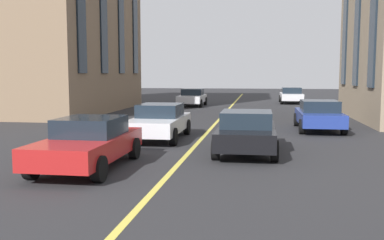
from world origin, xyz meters
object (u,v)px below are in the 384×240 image
object	(u,v)px
car_white_mid	(291,95)
car_white_trailing	(159,121)
car_white_parked_b	(192,97)
car_blue_near	(319,115)
car_black_parked_a	(247,131)
car_red_oncoming	(89,142)

from	to	relation	value
car_white_mid	car_white_trailing	bearing A→B (deg)	163.55
car_white_parked_b	car_blue_near	size ratio (longest dim) A/B	1.00
car_white_mid	car_black_parked_a	bearing A→B (deg)	172.93
car_red_oncoming	car_blue_near	bearing A→B (deg)	-38.31
car_black_parked_a	car_white_trailing	distance (m)	4.28
car_black_parked_a	car_white_mid	bearing A→B (deg)	-7.07
car_white_mid	car_blue_near	size ratio (longest dim) A/B	1.00
car_blue_near	car_white_parked_b	bearing A→B (deg)	29.84
car_white_mid	car_blue_near	bearing A→B (deg)	180.00
car_blue_near	car_white_trailing	world-z (taller)	same
car_white_parked_b	car_white_trailing	xyz separation A→B (m)	(-17.57, -1.43, 0.00)
car_red_oncoming	car_white_trailing	distance (m)	5.52
car_blue_near	car_black_parked_a	bearing A→B (deg)	153.59
car_white_parked_b	car_white_trailing	bearing A→B (deg)	-175.33
car_blue_near	car_white_trailing	size ratio (longest dim) A/B	1.00
car_black_parked_a	car_red_oncoming	world-z (taller)	same
car_black_parked_a	car_red_oncoming	distance (m)	5.14
car_black_parked_a	car_blue_near	bearing A→B (deg)	-26.41
car_white_trailing	car_blue_near	bearing A→B (deg)	-60.70
car_black_parked_a	car_white_mid	xyz separation A→B (m)	(24.62, -3.05, 0.00)
car_white_mid	car_red_oncoming	size ratio (longest dim) A/B	1.00
car_black_parked_a	car_red_oncoming	xyz separation A→B (m)	(-3.00, 4.18, 0.00)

